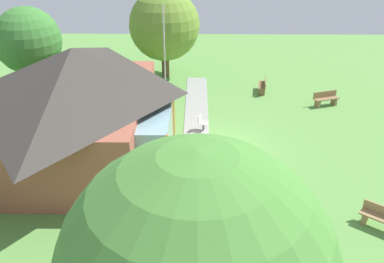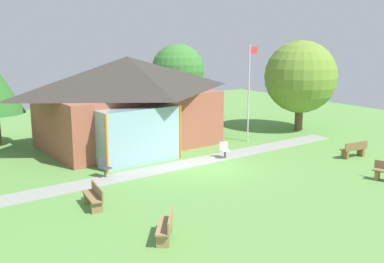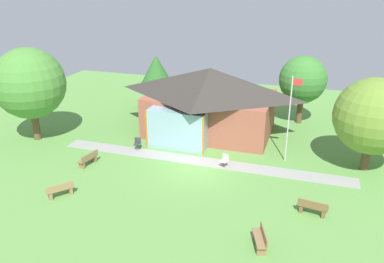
% 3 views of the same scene
% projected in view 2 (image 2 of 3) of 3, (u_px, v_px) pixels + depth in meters
% --- Properties ---
extents(ground_plane, '(44.00, 44.00, 0.00)m').
position_uv_depth(ground_plane, '(208.00, 167.00, 22.81)').
color(ground_plane, '#609947').
extents(pavilion, '(10.16, 7.65, 5.04)m').
position_uv_depth(pavilion, '(128.00, 100.00, 26.58)').
color(pavilion, '#A35642').
rests_on(pavilion, ground_plane).
extents(footpath, '(19.48, 1.30, 0.03)m').
position_uv_depth(footpath, '(195.00, 162.00, 23.66)').
color(footpath, '#999993').
rests_on(footpath, ground_plane).
extents(flagpole, '(0.64, 0.08, 5.67)m').
position_uv_depth(flagpole, '(249.00, 89.00, 27.50)').
color(flagpole, silver).
rests_on(flagpole, ground_plane).
extents(bench_mid_left, '(0.70, 1.55, 0.84)m').
position_uv_depth(bench_mid_left, '(94.00, 197.00, 17.60)').
color(bench_mid_left, olive).
rests_on(bench_mid_left, ground_plane).
extents(bench_lawn_far_right, '(1.55, 0.66, 0.84)m').
position_uv_depth(bench_lawn_far_right, '(354.00, 150.00, 24.50)').
color(bench_lawn_far_right, brown).
rests_on(bench_lawn_far_right, ground_plane).
extents(bench_front_left, '(1.28, 1.45, 0.84)m').
position_uv_depth(bench_front_left, '(166.00, 227.00, 14.92)').
color(bench_front_left, '#9E7A51').
rests_on(bench_front_left, ground_plane).
extents(patio_chair_lawn_spare, '(0.57, 0.57, 0.86)m').
position_uv_depth(patio_chair_lawn_spare, '(225.00, 151.00, 24.32)').
color(patio_chair_lawn_spare, beige).
rests_on(patio_chair_lawn_spare, ground_plane).
extents(patio_chair_west, '(0.53, 0.53, 0.86)m').
position_uv_depth(patio_chair_west, '(104.00, 168.00, 21.21)').
color(patio_chair_west, '#33383D').
rests_on(patio_chair_west, ground_plane).
extents(tree_behind_pavilion_right, '(3.76, 3.76, 5.53)m').
position_uv_depth(tree_behind_pavilion_right, '(178.00, 71.00, 33.65)').
color(tree_behind_pavilion_right, brown).
rests_on(tree_behind_pavilion_right, ground_plane).
extents(tree_east_hedge, '(4.65, 4.65, 5.84)m').
position_uv_depth(tree_east_hedge, '(301.00, 77.00, 30.47)').
color(tree_east_hedge, brown).
rests_on(tree_east_hedge, ground_plane).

